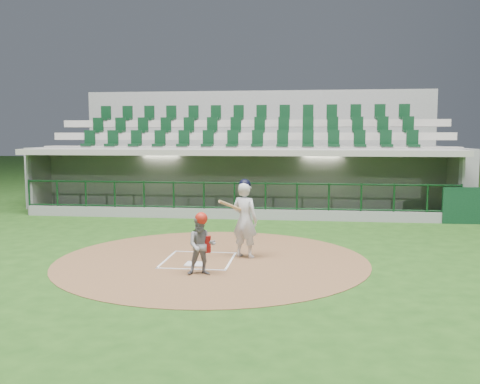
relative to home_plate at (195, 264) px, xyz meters
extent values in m
plane|color=#1D4413|center=(0.00, 0.70, -0.02)|extent=(120.00, 120.00, 0.00)
cylinder|color=brown|center=(0.30, 0.50, -0.02)|extent=(7.20, 7.20, 0.01)
cube|color=silver|center=(0.00, 0.00, 0.00)|extent=(0.43, 0.43, 0.02)
cube|color=white|center=(-0.75, 0.40, 0.00)|extent=(0.05, 1.80, 0.01)
cube|color=white|center=(0.75, 0.40, 0.00)|extent=(0.05, 1.80, 0.01)
cube|color=silver|center=(0.00, 1.25, 0.00)|extent=(1.55, 0.05, 0.01)
cube|color=silver|center=(0.00, -0.45, 0.00)|extent=(1.55, 0.05, 0.01)
cube|color=slate|center=(0.00, 8.20, -0.57)|extent=(15.00, 3.00, 0.10)
cube|color=slate|center=(0.00, 9.80, 0.83)|extent=(15.00, 0.20, 2.70)
cube|color=#BAB4A4|center=(0.00, 9.68, 1.08)|extent=(13.50, 0.04, 0.90)
cube|color=slate|center=(-7.50, 8.20, 0.83)|extent=(0.20, 3.00, 2.70)
cube|color=gray|center=(7.50, 8.20, 0.83)|extent=(0.20, 3.00, 2.70)
cube|color=gray|center=(0.00, 7.95, 2.28)|extent=(15.40, 3.50, 0.20)
cube|color=gray|center=(0.00, 6.65, 0.13)|extent=(15.00, 0.15, 0.40)
cube|color=black|center=(0.00, 6.65, 1.70)|extent=(15.00, 0.01, 0.95)
cube|color=brown|center=(0.00, 9.25, -0.30)|extent=(12.75, 0.40, 0.45)
cube|color=white|center=(-3.00, 8.20, 2.15)|extent=(1.30, 0.35, 0.04)
cube|color=white|center=(3.00, 8.20, 2.15)|extent=(1.30, 0.35, 0.04)
cube|color=black|center=(7.80, 6.60, 0.58)|extent=(1.80, 0.18, 1.20)
imported|color=#AC1216|center=(-6.15, 9.11, 0.40)|extent=(1.35, 1.04, 1.84)
imported|color=#AA1214|center=(-2.71, 9.04, 0.34)|extent=(1.06, 0.55, 1.73)
imported|color=#B01913|center=(0.81, 8.85, 0.26)|extent=(0.85, 0.65, 1.56)
imported|color=#A01114|center=(3.78, 9.17, 0.34)|extent=(1.67, 1.02, 1.72)
cube|color=gray|center=(0.00, 11.45, 1.13)|extent=(17.00, 6.50, 2.50)
cube|color=gray|center=(0.00, 9.95, 2.28)|extent=(16.60, 0.95, 0.30)
cube|color=#A6A096|center=(0.00, 10.90, 2.83)|extent=(16.60, 0.95, 0.30)
cube|color=#9E988F|center=(0.00, 11.85, 3.38)|extent=(16.60, 0.95, 0.30)
cube|color=gray|center=(0.00, 14.80, 2.50)|extent=(17.00, 0.25, 5.05)
imported|color=silver|center=(1.02, 0.85, 0.88)|extent=(0.76, 0.65, 1.78)
sphere|color=black|center=(1.02, 0.85, 1.71)|extent=(0.28, 0.28, 0.28)
cylinder|color=tan|center=(0.77, 0.60, 1.23)|extent=(0.58, 0.79, 0.39)
imported|color=gray|center=(0.32, -0.85, 0.60)|extent=(0.67, 0.57, 1.22)
sphere|color=#B52113|center=(0.32, -0.85, 1.16)|extent=(0.26, 0.26, 0.26)
cube|color=maroon|center=(0.32, -0.70, 0.60)|extent=(0.32, 0.10, 0.35)
camera|label=1|loc=(2.43, -11.47, 2.84)|focal=40.00mm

